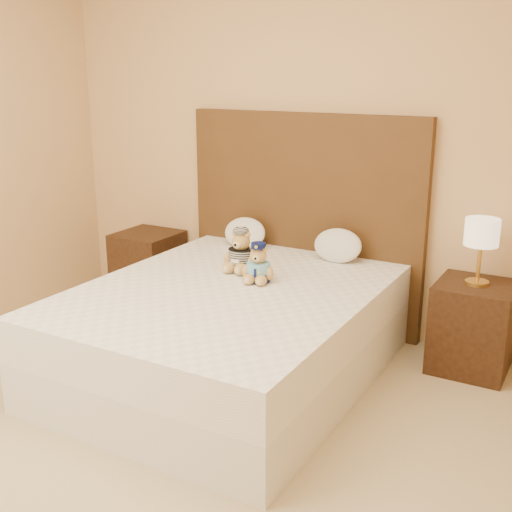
{
  "coord_description": "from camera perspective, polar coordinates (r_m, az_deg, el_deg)",
  "views": [
    {
      "loc": [
        1.89,
        -1.8,
        1.79
      ],
      "look_at": [
        0.04,
        1.45,
        0.69
      ],
      "focal_mm": 45.0,
      "sensor_mm": 36.0,
      "label": 1
    }
  ],
  "objects": [
    {
      "name": "lamp",
      "position": [
        3.97,
        19.43,
        1.72
      ],
      "size": [
        0.2,
        0.2,
        0.4
      ],
      "color": "gold",
      "rests_on": "nightstand_right"
    },
    {
      "name": "pillow_left",
      "position": [
        4.59,
        -1.0,
        2.2
      ],
      "size": [
        0.32,
        0.21,
        0.23
      ],
      "primitive_type": "ellipsoid",
      "color": "white",
      "rests_on": "bed"
    },
    {
      "name": "bed",
      "position": [
        3.86,
        -2.43,
        -6.74
      ],
      "size": [
        1.6,
        2.0,
        0.55
      ],
      "color": "white",
      "rests_on": "ground"
    },
    {
      "name": "teddy_police",
      "position": [
        3.84,
        0.22,
        -0.6
      ],
      "size": [
        0.24,
        0.23,
        0.24
      ],
      "primitive_type": null,
      "rotation": [
        0.0,
        0.0,
        0.2
      ],
      "color": "#B48A46",
      "rests_on": "bed"
    },
    {
      "name": "teddy_prisoner",
      "position": [
        4.04,
        -1.34,
        0.49
      ],
      "size": [
        0.24,
        0.23,
        0.27
      ],
      "primitive_type": null,
      "rotation": [
        0.0,
        0.0,
        0.01
      ],
      "color": "#B48A46",
      "rests_on": "bed"
    },
    {
      "name": "pillow_right",
      "position": [
        4.28,
        7.28,
        1.07
      ],
      "size": [
        0.33,
        0.22,
        0.24
      ],
      "primitive_type": "ellipsoid",
      "color": "white",
      "rests_on": "bed"
    },
    {
      "name": "headboard",
      "position": [
        4.56,
        4.24,
        3.15
      ],
      "size": [
        1.75,
        0.08,
        1.5
      ],
      "primitive_type": "cube",
      "color": "#4A2D16",
      "rests_on": "ground"
    },
    {
      "name": "nightstand_right",
      "position": [
        4.14,
        18.68,
        -5.97
      ],
      "size": [
        0.45,
        0.45,
        0.55
      ],
      "primitive_type": "cube",
      "color": "#392212",
      "rests_on": "ground"
    },
    {
      "name": "room_walls",
      "position": [
        2.95,
        -10.79,
        16.47
      ],
      "size": [
        4.04,
        4.52,
        2.72
      ],
      "color": "tan",
      "rests_on": "ground"
    },
    {
      "name": "ground",
      "position": [
        3.17,
        -14.58,
        -18.61
      ],
      "size": [
        4.0,
        4.5,
        0.0
      ],
      "primitive_type": "cube",
      "color": "tan",
      "rests_on": "ground"
    },
    {
      "name": "nightstand_left",
      "position": [
        5.16,
        -9.53,
        -0.92
      ],
      "size": [
        0.45,
        0.45,
        0.55
      ],
      "primitive_type": "cube",
      "color": "#392212",
      "rests_on": "ground"
    }
  ]
}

